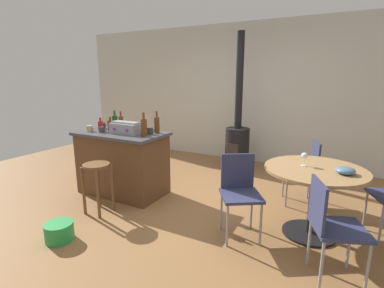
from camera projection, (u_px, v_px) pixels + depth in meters
ground_plane at (189, 206)px, 3.83m from camera, size 8.80×8.80×0.00m
back_wall at (250, 94)px, 5.69m from camera, size 8.00×0.10×2.70m
kitchen_island at (123, 163)px, 4.19m from camera, size 1.27×0.72×0.91m
wooden_stool at (97, 177)px, 3.56m from camera, size 0.32×0.32×0.64m
dining_table at (314, 184)px, 3.02m from camera, size 1.02×1.02×0.75m
folding_chair_near at (331, 223)px, 2.33m from camera, size 0.52×0.52×0.87m
folding_chair_left at (305, 167)px, 3.82m from camera, size 0.50×0.50×0.86m
folding_chair_right at (240, 189)px, 3.05m from camera, size 0.55×0.55×0.87m
wood_stove at (237, 137)px, 5.31m from camera, size 0.44×0.45×2.44m
toolbox at (126, 128)px, 3.98m from camera, size 0.43×0.22×0.17m
bottle_0 at (157, 125)px, 4.01m from camera, size 0.08×0.08×0.31m
bottle_1 at (101, 126)px, 4.18m from camera, size 0.08×0.08×0.20m
bottle_2 at (144, 127)px, 3.78m from camera, size 0.08×0.08×0.32m
bottle_3 at (110, 125)px, 4.23m from camera, size 0.08×0.08×0.20m
bottle_4 at (115, 122)px, 4.32m from camera, size 0.08×0.08×0.28m
bottle_5 at (121, 123)px, 4.25m from camera, size 0.07×0.07×0.28m
cup_0 at (102, 125)px, 4.40m from camera, size 0.13×0.09×0.09m
cup_1 at (90, 128)px, 4.15m from camera, size 0.12×0.09×0.09m
cup_2 at (150, 131)px, 3.94m from camera, size 0.12×0.08×0.10m
cup_3 at (102, 130)px, 4.07m from camera, size 0.11×0.07×0.08m
wine_glass at (305, 156)px, 3.04m from camera, size 0.07×0.07×0.14m
serving_bowl at (345, 170)px, 2.80m from camera, size 0.18×0.18×0.07m
plastic_bucket at (59, 232)px, 3.01m from camera, size 0.29×0.29×0.19m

